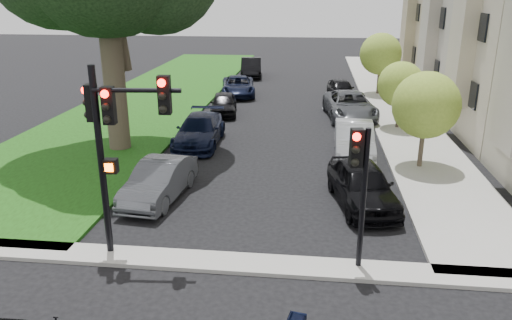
# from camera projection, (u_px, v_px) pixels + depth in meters

# --- Properties ---
(ground) EXTENTS (140.00, 140.00, 0.00)m
(ground) POSITION_uv_depth(u_px,v_px,m) (231.00, 310.00, 11.60)
(ground) COLOR black
(ground) RESTS_ON ground
(grass_strip) EXTENTS (8.00, 44.00, 0.12)m
(grass_strip) POSITION_uv_depth(u_px,v_px,m) (161.00, 94.00, 35.11)
(grass_strip) COLOR #193B0E
(grass_strip) RESTS_ON ground
(sidewalk_right) EXTENTS (3.50, 44.00, 0.12)m
(sidewalk_right) POSITION_uv_depth(u_px,v_px,m) (389.00, 100.00, 33.38)
(sidewalk_right) COLOR #A6A499
(sidewalk_right) RESTS_ON ground
(sidewalk_cross) EXTENTS (60.00, 1.00, 0.12)m
(sidewalk_cross) POSITION_uv_depth(u_px,v_px,m) (243.00, 264.00, 13.46)
(sidewalk_cross) COLOR #A6A499
(sidewalk_cross) RESTS_ON ground
(small_tree_a) EXTENTS (2.70, 2.70, 4.04)m
(small_tree_a) POSITION_uv_depth(u_px,v_px,m) (426.00, 105.00, 19.91)
(small_tree_a) COLOR brown
(small_tree_a) RESTS_ON ground
(small_tree_b) EXTENTS (2.39, 2.39, 3.58)m
(small_tree_b) POSITION_uv_depth(u_px,v_px,m) (401.00, 85.00, 25.85)
(small_tree_b) COLOR brown
(small_tree_b) RESTS_ON ground
(small_tree_c) EXTENTS (2.86, 2.86, 4.29)m
(small_tree_c) POSITION_uv_depth(u_px,v_px,m) (381.00, 54.00, 34.28)
(small_tree_c) COLOR brown
(small_tree_c) RESTS_ON ground
(traffic_signal_main) EXTENTS (2.59, 0.67, 5.30)m
(traffic_signal_main) POSITION_uv_depth(u_px,v_px,m) (114.00, 129.00, 12.88)
(traffic_signal_main) COLOR black
(traffic_signal_main) RESTS_ON ground
(traffic_signal_secondary) EXTENTS (0.51, 0.41, 3.89)m
(traffic_signal_secondary) POSITION_uv_depth(u_px,v_px,m) (360.00, 174.00, 12.45)
(traffic_signal_secondary) COLOR black
(traffic_signal_secondary) RESTS_ON ground
(car_parked_0) EXTENTS (2.60, 4.70, 1.51)m
(car_parked_0) POSITION_uv_depth(u_px,v_px,m) (362.00, 185.00, 17.03)
(car_parked_0) COLOR black
(car_parked_0) RESTS_ON ground
(car_parked_1) EXTENTS (1.70, 4.68, 1.53)m
(car_parked_1) POSITION_uv_depth(u_px,v_px,m) (354.00, 140.00, 22.02)
(car_parked_1) COLOR #999BA0
(car_parked_1) RESTS_ON ground
(car_parked_2) EXTENTS (3.18, 5.75, 1.52)m
(car_parked_2) POSITION_uv_depth(u_px,v_px,m) (350.00, 105.00, 28.57)
(car_parked_2) COLOR #3F4247
(car_parked_2) RESTS_ON ground
(car_parked_3) EXTENTS (2.10, 4.05, 1.32)m
(car_parked_3) POSITION_uv_depth(u_px,v_px,m) (341.00, 89.00, 33.85)
(car_parked_3) COLOR black
(car_parked_3) RESTS_ON ground
(car_parked_5) EXTENTS (1.89, 4.33, 1.38)m
(car_parked_5) POSITION_uv_depth(u_px,v_px,m) (159.00, 181.00, 17.55)
(car_parked_5) COLOR #3F4247
(car_parked_5) RESTS_ON ground
(car_parked_6) EXTENTS (2.13, 4.93, 1.41)m
(car_parked_6) POSITION_uv_depth(u_px,v_px,m) (200.00, 130.00, 23.73)
(car_parked_6) COLOR black
(car_parked_6) RESTS_ON ground
(car_parked_7) EXTENTS (2.03, 3.94, 1.28)m
(car_parked_7) POSITION_uv_depth(u_px,v_px,m) (224.00, 104.00, 29.57)
(car_parked_7) COLOR black
(car_parked_7) RESTS_ON ground
(car_parked_8) EXTENTS (2.98, 5.11, 1.34)m
(car_parked_8) POSITION_uv_depth(u_px,v_px,m) (238.00, 86.00, 34.79)
(car_parked_8) COLOR black
(car_parked_8) RESTS_ON ground
(car_parked_9) EXTENTS (2.20, 4.93, 1.57)m
(car_parked_9) POSITION_uv_depth(u_px,v_px,m) (251.00, 67.00, 42.28)
(car_parked_9) COLOR black
(car_parked_9) RESTS_ON ground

